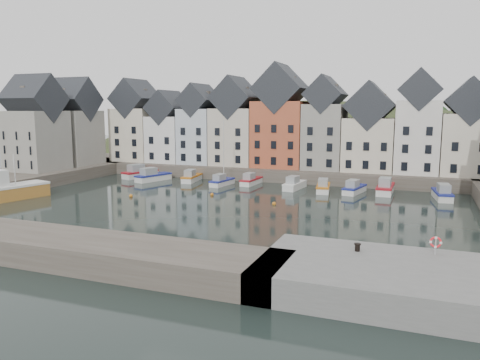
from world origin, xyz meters
The scene contains 21 objects.
ground centered at (0.00, 0.00, 0.00)m, with size 260.00×260.00×0.00m, color black.
far_quay centered at (0.00, 30.00, 1.00)m, with size 90.00×16.00×2.00m, color #494238.
left_quay centered at (-37.00, 3.00, 1.00)m, with size 14.00×54.00×2.00m, color #494238.
near_quay centered at (22.00, -20.00, 1.00)m, with size 18.00×10.00×2.00m, color #60605E.
near_wall centered at (-10.00, -22.00, 1.00)m, with size 50.00×6.00×2.00m, color #494238.
hillside centered at (0.02, 56.00, -17.96)m, with size 153.60×70.40×64.00m.
far_terrace centered at (3.21, 28.00, 8.88)m, with size 72.37×8.16×17.78m.
left_terrace centered at (-36.00, 13.50, 8.88)m, with size 7.65×17.00×15.69m.
mooring_buoys centered at (-4.00, 5.33, 0.15)m, with size 20.50×5.50×0.50m.
boat_a centered at (-23.03, 19.16, 0.80)m, with size 4.31×7.32×2.69m.
boat_b centered at (-18.96, 16.64, 0.76)m, with size 3.95×6.95×2.55m.
boat_c centered at (-12.54, 18.50, 0.68)m, with size 2.63×6.16×2.29m.
boat_d centered at (-6.19, 16.50, 0.68)m, with size 2.38×5.66×10.50m.
boat_e centered at (-2.18, 19.08, 0.64)m, with size 2.11×5.74×2.16m.
boat_f centered at (5.43, 17.35, 0.68)m, with size 2.49×6.13×2.29m.
boat_g centered at (9.94, 16.68, 0.67)m, with size 2.66×6.05×2.24m.
boat_h centered at (14.34, 17.02, 0.67)m, with size 2.93×6.10×2.25m.
boat_i centered at (18.54, 18.48, 0.78)m, with size 2.22×6.88×2.63m.
boat_j centered at (26.02, 16.69, 0.72)m, with size 2.73×6.49×2.42m.
mooring_bollard centered at (19.10, -17.65, 2.31)m, with size 0.48×0.48×0.56m.
life_ring_post centered at (24.25, -16.54, 2.86)m, with size 0.80×0.17×1.30m.
Camera 1 is at (22.88, -50.68, 12.04)m, focal length 35.00 mm.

